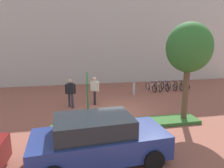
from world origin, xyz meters
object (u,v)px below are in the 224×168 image
parking_sign_post (88,92)px  bike_rack_cluster (168,86)px  car_navy_sedan (98,139)px  person_suited_navy (70,91)px  bike_at_sign (90,121)px  person_casual_tan (95,89)px  tree_sidewalk (189,48)px  bollard_steel (134,89)px

parking_sign_post → bike_rack_cluster: parking_sign_post is taller
car_navy_sedan → parking_sign_post: bearing=92.6°
person_suited_navy → car_navy_sedan: 5.85m
bike_at_sign → bike_rack_cluster: bearing=41.3°
bike_rack_cluster → bike_at_sign: bearing=-138.7°
parking_sign_post → person_casual_tan: bearing=78.8°
person_suited_navy → person_casual_tan: same height
bike_at_sign → person_suited_navy: person_suited_navy is taller
tree_sidewalk → bike_at_sign: tree_sidewalk is taller
tree_sidewalk → car_navy_sedan: tree_sidewalk is taller
person_suited_navy → bike_rack_cluster: bearing=20.7°
parking_sign_post → bollard_steel: (3.84, 5.35, -1.24)m
bike_at_sign → bollard_steel: bearing=54.5°
tree_sidewalk → person_casual_tan: size_ratio=2.75×
parking_sign_post → bike_at_sign: size_ratio=1.54×
bike_at_sign → person_casual_tan: (0.64, 3.58, 0.63)m
bollard_steel → bike_rack_cluster: bearing=14.9°
tree_sidewalk → person_casual_tan: (-3.96, 3.67, -2.55)m
car_navy_sedan → bike_rack_cluster: bearing=51.5°
bike_at_sign → parking_sign_post: bearing=-135.9°
tree_sidewalk → bike_at_sign: size_ratio=2.81×
bollard_steel → person_suited_navy: size_ratio=0.52×
bollard_steel → car_navy_sedan: 8.72m
person_suited_navy → person_casual_tan: 1.53m
parking_sign_post → person_casual_tan: 3.81m
bollard_steel → person_suited_navy: (-4.58, -2.09, 0.53)m
bike_rack_cluster → person_suited_navy: (-7.78, -2.94, 0.64)m
person_suited_navy → car_navy_sedan: (0.86, -5.78, -0.23)m
tree_sidewalk → bollard_steel: size_ratio=5.25×
bike_at_sign → bollard_steel: (3.75, 5.25, 0.10)m
bollard_steel → person_casual_tan: 3.57m
parking_sign_post → bollard_steel: size_ratio=2.88×
bike_at_sign → person_casual_tan: 3.69m
tree_sidewalk → person_casual_tan: tree_sidewalk is taller
bike_at_sign → bike_rack_cluster: size_ratio=0.45×
person_suited_navy → car_navy_sedan: person_suited_navy is taller
tree_sidewalk → parking_sign_post: tree_sidewalk is taller
tree_sidewalk → bollard_steel: tree_sidewalk is taller
parking_sign_post → bike_rack_cluster: size_ratio=0.69×
parking_sign_post → bollard_steel: parking_sign_post is taller
parking_sign_post → bike_at_sign: (0.09, 0.09, -1.34)m
bike_rack_cluster → person_casual_tan: person_casual_tan is taller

